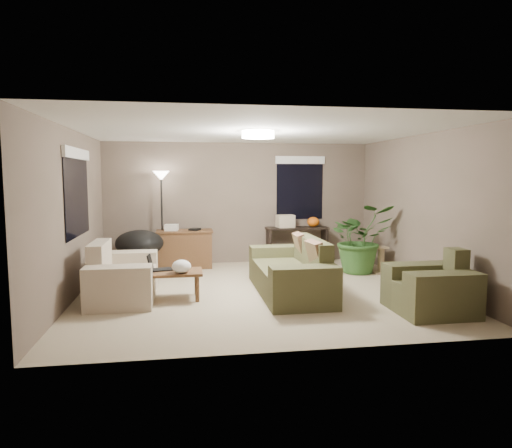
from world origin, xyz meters
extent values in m
plane|color=tan|center=(0.00, 0.00, 0.00)|extent=(5.50, 5.50, 0.00)
plane|color=white|center=(0.00, 0.00, 2.50)|extent=(5.50, 5.50, 0.00)
plane|color=#6D5B50|center=(0.00, 2.50, 1.25)|extent=(5.50, 0.00, 5.50)
plane|color=#6D5B50|center=(0.00, -2.50, 1.25)|extent=(5.50, 0.00, 5.50)
plane|color=#6D5B50|center=(-2.75, 0.00, 1.25)|extent=(0.00, 5.00, 5.00)
plane|color=#6D5B50|center=(2.75, 0.00, 1.25)|extent=(0.00, 5.00, 5.00)
cube|color=#46462A|center=(0.47, -0.17, 0.21)|extent=(0.95, 1.48, 0.42)
cube|color=#47472B|center=(0.83, -0.17, 0.64)|extent=(0.22, 1.48, 0.43)
cube|color=#48482B|center=(0.47, -1.09, 0.30)|extent=(0.95, 0.36, 0.60)
cube|color=brown|center=(0.47, 0.75, 0.30)|extent=(0.95, 0.36, 0.60)
cube|color=#8C7251|center=(0.77, -0.62, 0.65)|extent=(0.27, 0.47, 0.47)
cube|color=#8C7251|center=(0.77, 0.28, 0.65)|extent=(0.25, 0.46, 0.47)
cube|color=beige|center=(-2.04, -0.07, 0.21)|extent=(0.90, 0.88, 0.42)
cube|color=beige|center=(-2.38, -0.07, 0.64)|extent=(0.22, 0.88, 0.43)
cube|color=beige|center=(-2.04, -0.69, 0.30)|extent=(0.90, 0.36, 0.60)
cube|color=beige|center=(-2.04, 0.55, 0.30)|extent=(0.90, 0.36, 0.60)
cube|color=#4C4C2E|center=(2.09, -1.44, 0.21)|extent=(0.95, 0.28, 0.42)
cube|color=#49492C|center=(2.46, -1.44, 0.64)|extent=(0.22, 0.28, 0.43)
cube|color=#4C4C2D|center=(2.09, -1.76, 0.30)|extent=(0.95, 0.36, 0.60)
cube|color=#49492B|center=(2.09, -1.12, 0.30)|extent=(0.95, 0.36, 0.60)
cube|color=brown|center=(-1.38, -0.25, 0.40)|extent=(1.00, 0.55, 0.04)
cylinder|color=brown|center=(-1.80, -0.45, 0.19)|extent=(0.06, 0.06, 0.38)
cylinder|color=brown|center=(-0.96, -0.45, 0.19)|extent=(0.06, 0.06, 0.38)
cylinder|color=brown|center=(-1.80, -0.05, 0.19)|extent=(0.06, 0.06, 0.38)
cylinder|color=brown|center=(-0.96, -0.05, 0.19)|extent=(0.06, 0.06, 0.38)
cube|color=black|center=(-1.48, -0.15, 0.43)|extent=(0.37, 0.30, 0.02)
cube|color=black|center=(-1.64, -0.15, 0.55)|extent=(0.09, 0.24, 0.22)
ellipsoid|color=white|center=(-1.18, -0.40, 0.52)|extent=(0.31, 0.29, 0.19)
cube|color=brown|center=(-1.13, 2.08, 0.35)|extent=(1.05, 0.45, 0.71)
cube|color=brown|center=(-1.13, 2.08, 0.73)|extent=(1.10, 0.50, 0.04)
cube|color=silver|center=(-1.38, 2.08, 0.81)|extent=(0.28, 0.23, 0.12)
cube|color=black|center=(-0.93, 2.03, 0.77)|extent=(0.26, 0.28, 0.04)
cube|color=black|center=(1.19, 2.26, 0.73)|extent=(1.30, 0.40, 0.04)
cube|color=black|center=(0.59, 2.26, 0.35)|extent=(0.05, 0.38, 0.71)
cube|color=black|center=(1.79, 2.26, 0.35)|extent=(0.05, 0.38, 0.71)
cube|color=black|center=(1.19, 2.26, 0.15)|extent=(1.25, 0.36, 0.03)
ellipsoid|color=orange|center=(1.54, 2.26, 0.85)|extent=(0.27, 0.27, 0.21)
cube|color=beige|center=(0.94, 2.26, 0.88)|extent=(0.38, 0.31, 0.26)
cylinder|color=black|center=(-1.98, 1.82, 0.15)|extent=(0.60, 0.60, 0.30)
ellipsoid|color=black|center=(-1.98, 1.82, 0.55)|extent=(1.10, 1.10, 0.50)
cylinder|color=black|center=(-1.57, 2.18, 0.01)|extent=(0.28, 0.28, 0.02)
cylinder|color=black|center=(-1.57, 2.18, 0.90)|extent=(0.04, 0.04, 1.78)
cone|color=white|center=(-1.57, 2.18, 1.82)|extent=(0.32, 0.32, 0.18)
cylinder|color=white|center=(0.00, 0.00, 2.44)|extent=(0.50, 0.50, 0.10)
imported|color=#2D5923|center=(2.13, 1.11, 0.51)|extent=(1.17, 1.30, 1.01)
cube|color=tan|center=(2.50, 1.00, 0.01)|extent=(0.32, 0.32, 0.03)
cylinder|color=tan|center=(2.50, 1.00, 0.25)|extent=(0.12, 0.12, 0.44)
cube|color=tan|center=(2.50, 1.00, 0.48)|extent=(0.22, 0.22, 0.03)
cube|color=black|center=(-2.73, 0.30, 1.55)|extent=(0.01, 1.50, 1.30)
cube|color=white|center=(-2.71, 0.30, 2.15)|extent=(0.05, 1.56, 0.16)
cube|color=black|center=(1.30, 2.48, 1.55)|extent=(1.00, 0.01, 1.30)
cube|color=white|center=(1.30, 2.46, 2.15)|extent=(1.06, 0.05, 0.16)
camera|label=1|loc=(-1.13, -6.96, 1.81)|focal=32.00mm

